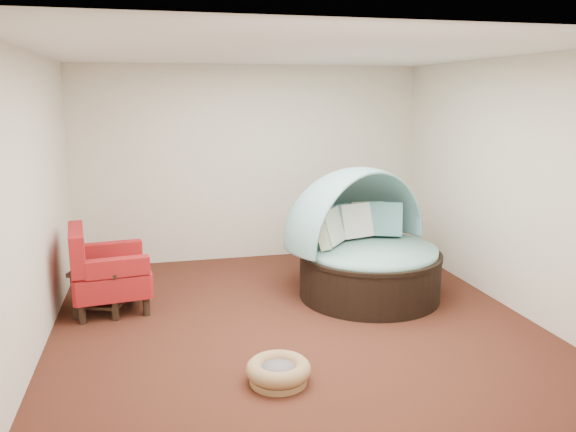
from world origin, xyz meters
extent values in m
plane|color=#4D2316|center=(0.00, 0.00, 0.00)|extent=(5.00, 5.00, 0.00)
plane|color=beige|center=(0.00, 2.50, 1.40)|extent=(5.00, 0.00, 5.00)
plane|color=beige|center=(0.00, -2.50, 1.40)|extent=(5.00, 0.00, 5.00)
plane|color=beige|center=(-2.50, 0.00, 1.40)|extent=(0.00, 5.00, 5.00)
plane|color=beige|center=(2.50, 0.00, 1.40)|extent=(0.00, 5.00, 5.00)
plane|color=white|center=(0.00, 0.00, 2.80)|extent=(5.00, 5.00, 0.00)
cylinder|color=black|center=(1.07, 0.49, 0.26)|extent=(2.20, 2.20, 0.51)
cylinder|color=black|center=(1.07, 0.49, 0.53)|extent=(2.22, 2.22, 0.05)
cylinder|color=#8AC5B9|center=(1.07, 0.49, 0.57)|extent=(2.08, 2.08, 0.11)
cube|color=#2F5A35|center=(0.51, 0.57, 0.84)|extent=(0.38, 0.49, 0.45)
cube|color=white|center=(0.63, 0.66, 0.84)|extent=(0.46, 0.48, 0.45)
cube|color=#589699|center=(0.78, 0.86, 0.84)|extent=(0.49, 0.43, 0.45)
cube|color=white|center=(1.03, 0.90, 0.84)|extent=(0.47, 0.34, 0.45)
cube|color=#2F5A35|center=(1.22, 0.99, 0.84)|extent=(0.44, 0.27, 0.45)
cube|color=#589699|center=(1.42, 0.90, 0.84)|extent=(0.49, 0.38, 0.45)
cylinder|color=brown|center=(-0.44, -1.28, 0.03)|extent=(0.57, 0.57, 0.06)
torus|color=brown|center=(-0.44, -1.28, 0.12)|extent=(0.65, 0.65, 0.14)
cylinder|color=slate|center=(-0.44, -1.28, 0.10)|extent=(0.39, 0.39, 0.08)
cylinder|color=black|center=(-2.20, 0.42, 0.10)|extent=(0.09, 0.09, 0.20)
cylinder|color=black|center=(-2.28, 1.08, 0.10)|extent=(0.09, 0.09, 0.20)
cylinder|color=black|center=(-1.54, 0.50, 0.10)|extent=(0.09, 0.09, 0.20)
cylinder|color=black|center=(-1.62, 1.16, 0.10)|extent=(0.09, 0.09, 0.20)
cube|color=#9B2A11|center=(-1.91, 0.79, 0.35)|extent=(0.93, 0.93, 0.29)
cube|color=#9B2A11|center=(-2.24, 0.75, 0.73)|extent=(0.26, 0.85, 0.49)
cube|color=#9B2A11|center=(-1.81, 0.44, 0.59)|extent=(0.68, 0.22, 0.20)
cube|color=#9B2A11|center=(-1.90, 1.15, 0.59)|extent=(0.68, 0.22, 0.20)
cube|color=black|center=(-2.00, 0.71, 0.51)|extent=(0.70, 0.70, 0.04)
cube|color=black|center=(-2.00, 0.71, 0.13)|extent=(0.61, 0.61, 0.03)
cube|color=black|center=(-2.28, 0.57, 0.24)|extent=(0.07, 0.07, 0.49)
cube|color=black|center=(-2.14, 0.99, 0.24)|extent=(0.07, 0.07, 0.49)
cube|color=black|center=(-1.86, 0.43, 0.24)|extent=(0.07, 0.07, 0.49)
cube|color=black|center=(-1.72, 0.85, 0.24)|extent=(0.07, 0.07, 0.49)
camera|label=1|loc=(-1.38, -5.53, 2.39)|focal=35.00mm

